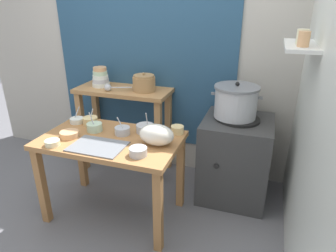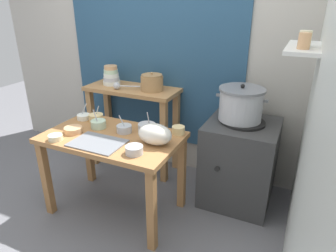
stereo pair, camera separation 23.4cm
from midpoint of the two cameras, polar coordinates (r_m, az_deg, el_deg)
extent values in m
plane|color=slate|center=(2.74, -12.35, -17.04)|extent=(9.00, 9.00, 0.00)
cube|color=#B2ADA3|center=(3.08, -2.19, 14.86)|extent=(4.40, 0.10, 2.60)
cube|color=navy|center=(3.12, -7.09, 15.73)|extent=(1.90, 0.02, 2.10)
cube|color=silver|center=(2.01, 24.68, 8.40)|extent=(0.10, 3.20, 2.60)
cube|color=silver|center=(2.17, 20.92, 13.98)|extent=(0.20, 0.56, 0.02)
cylinder|color=tan|center=(2.02, 21.22, 15.04)|extent=(0.07, 0.07, 0.09)
cylinder|color=beige|center=(2.14, 21.17, 15.43)|extent=(0.07, 0.07, 0.09)
cube|color=#9E6B3D|center=(2.45, -13.50, -2.69)|extent=(1.10, 0.66, 0.04)
cube|color=#9E6B3D|center=(2.72, -25.08, -10.33)|extent=(0.06, 0.06, 0.68)
cube|color=#9E6B3D|center=(2.22, -5.01, -15.98)|extent=(0.06, 0.06, 0.68)
cube|color=#9E6B3D|center=(3.08, -18.18, -5.22)|extent=(0.06, 0.06, 0.68)
cube|color=#9E6B3D|center=(2.65, -0.18, -8.79)|extent=(0.06, 0.06, 0.68)
cube|color=#B27F4C|center=(3.09, -10.68, 6.54)|extent=(0.96, 0.40, 0.04)
cube|color=#B27F4C|center=(3.35, -17.81, -1.09)|extent=(0.06, 0.06, 0.86)
cube|color=#B27F4C|center=(2.95, -4.08, -3.33)|extent=(0.06, 0.06, 0.86)
cube|color=#B27F4C|center=(3.58, -15.07, 0.76)|extent=(0.06, 0.06, 0.86)
cube|color=#B27F4C|center=(3.20, -2.04, -1.07)|extent=(0.06, 0.06, 0.86)
cube|color=#383838|center=(2.82, 10.20, -6.15)|extent=(0.60, 0.60, 0.76)
cylinder|color=black|center=(2.65, 10.78, 1.23)|extent=(0.36, 0.36, 0.02)
cylinder|color=black|center=(2.54, 6.51, -7.60)|extent=(0.04, 0.02, 0.04)
cylinder|color=#B7BABF|center=(2.63, 10.21, 4.29)|extent=(0.36, 0.36, 0.26)
cylinder|color=slate|center=(2.59, 10.42, 7.19)|extent=(0.38, 0.38, 0.02)
sphere|color=black|center=(2.58, 10.47, 7.79)|extent=(0.04, 0.04, 0.04)
cube|color=slate|center=(2.64, 6.06, 6.09)|extent=(0.04, 0.02, 0.02)
cube|color=slate|center=(2.59, 14.63, 5.12)|extent=(0.04, 0.02, 0.02)
cylinder|color=#A37A4C|center=(2.96, -6.83, 7.85)|extent=(0.22, 0.22, 0.14)
cylinder|color=#A37A4C|center=(2.95, -6.90, 9.33)|extent=(0.20, 0.20, 0.02)
sphere|color=#A37A4C|center=(2.94, -6.92, 9.75)|extent=(0.02, 0.02, 0.02)
cylinder|color=silver|center=(3.22, -14.59, 7.61)|extent=(0.18, 0.18, 0.04)
cylinder|color=#B7BABF|center=(3.21, -14.66, 8.31)|extent=(0.17, 0.17, 0.04)
cylinder|color=silver|center=(3.20, -14.73, 8.98)|extent=(0.16, 0.16, 0.04)
cylinder|color=#B7D1AD|center=(3.19, -14.81, 9.67)|extent=(0.14, 0.14, 0.04)
cylinder|color=tan|center=(3.18, -14.88, 10.36)|extent=(0.13, 0.13, 0.04)
sphere|color=#B7BABF|center=(3.03, -13.49, 7.05)|extent=(0.07, 0.07, 0.07)
cylinder|color=#B7BABF|center=(3.01, -10.99, 7.13)|extent=(0.19, 0.08, 0.01)
cube|color=slate|center=(2.32, -16.00, -3.79)|extent=(0.40, 0.28, 0.01)
ellipsoid|color=silver|center=(2.25, -5.17, -1.72)|extent=(0.27, 0.18, 0.16)
cylinder|color=tan|center=(2.55, -20.67, -1.52)|extent=(0.15, 0.15, 0.05)
cylinder|color=#337238|center=(2.54, -20.72, -1.17)|extent=(0.13, 0.13, 0.01)
cylinder|color=#B7D1AD|center=(2.59, -16.24, -0.26)|extent=(0.13, 0.13, 0.07)
cylinder|color=maroon|center=(2.58, -16.31, 0.29)|extent=(0.11, 0.11, 0.01)
cylinder|color=#B7BABF|center=(2.56, -16.58, 0.65)|extent=(0.07, 0.01, 0.16)
cylinder|color=silver|center=(2.81, -19.14, 0.97)|extent=(0.12, 0.12, 0.04)
cylinder|color=brown|center=(2.81, -19.19, 1.26)|extent=(0.10, 0.10, 0.01)
cylinder|color=#B7BABF|center=(2.81, -19.26, 2.04)|extent=(0.07, 0.05, 0.14)
cylinder|color=#B7BABF|center=(2.13, -8.81, -4.87)|extent=(0.13, 0.13, 0.06)
cylinder|color=#BFB28C|center=(2.12, -8.85, -4.31)|extent=(0.11, 0.11, 0.01)
cylinder|color=#B7BABF|center=(2.48, -7.03, -0.52)|extent=(0.15, 0.15, 0.07)
cylinder|color=#BFB28C|center=(2.47, -7.06, 0.04)|extent=(0.12, 0.12, 0.01)
cylinder|color=#B7BABF|center=(2.45, -6.69, 0.69)|extent=(0.02, 0.07, 0.18)
cylinder|color=#E5C684|center=(2.44, -0.97, -0.78)|extent=(0.10, 0.10, 0.06)
cylinder|color=#BFB28C|center=(2.43, -0.98, -0.21)|extent=(0.09, 0.09, 0.01)
cylinder|color=beige|center=(2.45, -23.60, -3.00)|extent=(0.11, 0.11, 0.04)
cylinder|color=beige|center=(2.45, -23.66, -2.68)|extent=(0.09, 0.09, 0.01)
cylinder|color=#B7BABF|center=(2.48, -11.31, -0.94)|extent=(0.12, 0.12, 0.06)
cylinder|color=beige|center=(2.47, -11.35, -0.42)|extent=(0.10, 0.10, 0.01)
cylinder|color=#B7BABF|center=(2.44, -11.46, -0.06)|extent=(0.07, 0.03, 0.15)
cylinder|color=#E5C684|center=(2.73, -16.85, 0.89)|extent=(0.13, 0.13, 0.07)
cylinder|color=#337238|center=(2.72, -16.92, 1.41)|extent=(0.11, 0.11, 0.01)
cylinder|color=#B7BABF|center=(2.73, -16.77, 1.80)|extent=(0.06, 0.01, 0.14)
camera|label=1|loc=(0.12, -92.86, -1.22)|focal=32.27mm
camera|label=2|loc=(0.12, 87.14, 1.22)|focal=32.27mm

